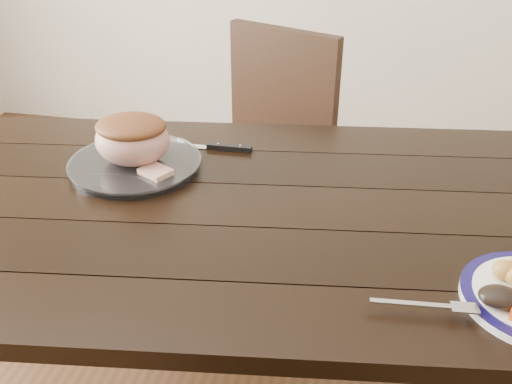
% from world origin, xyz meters
% --- Properties ---
extents(dining_table, '(1.71, 1.11, 0.75)m').
position_xyz_m(dining_table, '(0.00, 0.00, 0.66)').
color(dining_table, black).
rests_on(dining_table, ground).
extents(chair_far, '(0.55, 0.56, 0.93)m').
position_xyz_m(chair_far, '(-0.04, 0.73, 0.52)').
color(chair_far, black).
rests_on(chair_far, ground).
extents(serving_platter, '(0.32, 0.32, 0.02)m').
position_xyz_m(serving_platter, '(-0.25, 0.12, 0.76)').
color(serving_platter, white).
rests_on(serving_platter, dining_table).
extents(dark_mushroom, '(0.07, 0.05, 0.03)m').
position_xyz_m(dark_mushroom, '(0.54, -0.25, 0.79)').
color(dark_mushroom, black).
rests_on(dark_mushroom, dinner_plate).
extents(fork, '(0.18, 0.03, 0.00)m').
position_xyz_m(fork, '(0.43, -0.28, 0.77)').
color(fork, silver).
rests_on(fork, dinner_plate).
extents(roast_joint, '(0.18, 0.16, 0.12)m').
position_xyz_m(roast_joint, '(-0.25, 0.12, 0.83)').
color(roast_joint, tan).
rests_on(roast_joint, serving_platter).
extents(cut_slice, '(0.09, 0.08, 0.02)m').
position_xyz_m(cut_slice, '(-0.18, 0.06, 0.78)').
color(cut_slice, tan).
rests_on(cut_slice, serving_platter).
extents(carving_knife, '(0.32, 0.03, 0.01)m').
position_xyz_m(carving_knife, '(-0.09, 0.27, 0.76)').
color(carving_knife, silver).
rests_on(carving_knife, dining_table).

